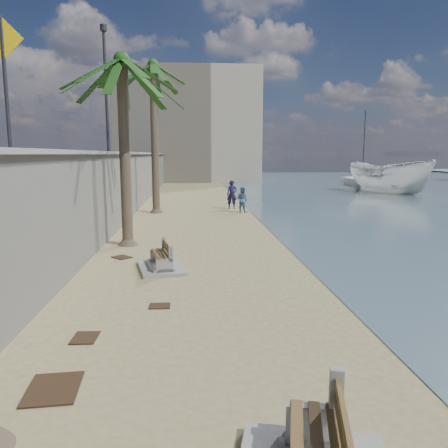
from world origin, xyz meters
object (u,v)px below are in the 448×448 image
person_a (232,192)px  yacht_far (367,184)px  palm_back (153,67)px  boat_cruiser (390,175)px  person_b (242,198)px  bench_far (161,258)px  palm_mid (122,62)px  sailboat_west (362,179)px

person_a → yacht_far: bearing=51.5°
palm_back → boat_cruiser: size_ratio=2.39×
person_b → yacht_far: bearing=-91.3°
bench_far → palm_back: size_ratio=0.22×
boat_cruiser → palm_mid: bearing=-159.0°
yacht_far → palm_mid: bearing=141.9°
bench_far → palm_back: bearing=95.2°
boat_cruiser → yacht_far: boat_cruiser is taller
palm_mid → palm_back: (0.34, 9.50, 1.62)m
bench_far → person_a: (3.51, 14.81, 0.70)m
sailboat_west → bench_far: bearing=-118.4°
palm_mid → person_b: palm_mid is taller
sailboat_west → person_a: bearing=-125.0°
palm_mid → boat_cruiser: (20.29, 21.52, -5.22)m
palm_back → person_a: bearing=18.2°
palm_mid → boat_cruiser: bearing=46.7°
person_a → person_b: bearing=-71.6°
person_a → person_b: size_ratio=1.22×
person_b → sailboat_west: bearing=-85.2°
bench_far → person_b: 13.60m
person_b → sailboat_west: size_ratio=0.19×
palm_mid → sailboat_west: 46.91m
person_a → boat_cruiser: (15.24, 10.47, 0.53)m
palm_mid → boat_cruiser: palm_mid is taller
bench_far → person_a: 15.23m
palm_mid → sailboat_west: sailboat_west is taller
person_a → person_b: 1.87m
bench_far → boat_cruiser: bearing=53.4°
yacht_far → person_b: bearing=139.5°
bench_far → person_a: person_a is taller
palm_back → person_b: palm_back is taller
yacht_far → palm_back: bearing=131.0°
palm_back → person_a: 8.88m
bench_far → palm_back: (-1.20, 13.25, 8.07)m
palm_mid → yacht_far: palm_mid is taller
palm_back → person_b: bearing=-2.8°
person_a → boat_cruiser: size_ratio=0.53×
person_a → yacht_far: 23.93m
person_a → boat_cruiser: boat_cruiser is taller
palm_back → person_b: size_ratio=5.50×
person_a → yacht_far: size_ratio=0.27×
person_a → sailboat_west: (19.78, 28.21, -0.74)m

